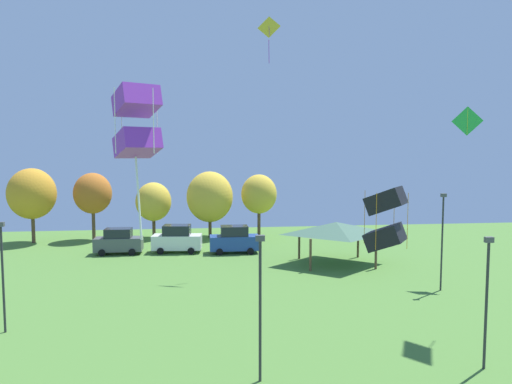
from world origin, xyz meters
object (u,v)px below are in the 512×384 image
at_px(light_post_1, 442,236).
at_px(light_post_3, 260,299).
at_px(parked_car_leftmost, 119,241).
at_px(kite_flying_2, 269,29).
at_px(parked_car_third_from_left, 234,240).
at_px(treeline_tree_4, 259,194).
at_px(park_pavilion, 336,228).
at_px(treeline_tree_0, 32,194).
at_px(kite_flying_6, 467,121).
at_px(light_post_2, 3,270).
at_px(kite_flying_10, 385,219).
at_px(treeline_tree_2, 153,202).
at_px(parked_car_second_from_left, 177,239).
at_px(treeline_tree_1, 93,193).
at_px(light_post_0, 487,295).
at_px(treeline_tree_3, 210,197).
at_px(kite_flying_7, 137,123).

distance_m(light_post_1, light_post_3, 17.79).
bearing_deg(parked_car_leftmost, kite_flying_2, -24.17).
bearing_deg(parked_car_third_from_left, treeline_tree_4, 67.84).
bearing_deg(park_pavilion, treeline_tree_0, 156.35).
distance_m(kite_flying_6, light_post_2, 31.67).
xyz_separation_m(kite_flying_6, kite_flying_10, (-12.35, -15.04, -4.94)).
relative_size(parked_car_leftmost, treeline_tree_0, 0.55).
bearing_deg(park_pavilion, treeline_tree_2, 139.63).
height_order(parked_car_second_from_left, treeline_tree_1, treeline_tree_1).
bearing_deg(light_post_3, treeline_tree_2, 103.02).
distance_m(light_post_0, light_post_3, 9.82).
distance_m(park_pavilion, treeline_tree_1, 26.98).
relative_size(park_pavilion, treeline_tree_2, 1.13).
xyz_separation_m(parked_car_leftmost, light_post_0, (20.02, -25.60, 2.10)).
xyz_separation_m(kite_flying_6, light_post_0, (-7.23, -13.82, -8.47)).
xyz_separation_m(kite_flying_6, light_post_3, (-17.05, -13.79, -8.33)).
relative_size(light_post_2, treeline_tree_4, 0.82).
bearing_deg(treeline_tree_0, treeline_tree_3, 3.55).
distance_m(kite_flying_7, parked_car_leftmost, 33.77).
relative_size(park_pavilion, light_post_3, 1.16).
xyz_separation_m(parked_car_second_from_left, light_post_0, (14.60, -25.70, 2.01)).
height_order(treeline_tree_0, treeline_tree_2, treeline_tree_0).
xyz_separation_m(kite_flying_10, treeline_tree_4, (-0.67, 34.38, -1.96)).
height_order(kite_flying_7, parked_car_leftmost, kite_flying_7).
height_order(treeline_tree_2, treeline_tree_4, treeline_tree_4).
xyz_separation_m(light_post_2, treeline_tree_4, (16.66, 26.44, 1.55)).
xyz_separation_m(kite_flying_6, treeline_tree_0, (-37.21, 18.41, -6.55)).
bearing_deg(treeline_tree_3, parked_car_second_from_left, -112.97).
relative_size(kite_flying_2, parked_car_leftmost, 0.87).
bearing_deg(parked_car_second_from_left, light_post_0, -55.04).
bearing_deg(light_post_1, kite_flying_2, 142.26).
xyz_separation_m(kite_flying_6, treeline_tree_2, (-24.83, 19.90, -7.69)).
bearing_deg(light_post_3, kite_flying_10, -14.96).
height_order(kite_flying_2, treeline_tree_3, kite_flying_2).
height_order(kite_flying_2, treeline_tree_1, kite_flying_2).
distance_m(treeline_tree_3, treeline_tree_4, 5.56).
bearing_deg(kite_flying_10, kite_flying_2, 94.27).
distance_m(kite_flying_6, parked_car_third_from_left, 22.38).
distance_m(kite_flying_7, light_post_2, 17.14).
height_order(light_post_1, light_post_2, light_post_1).
relative_size(parked_car_leftmost, light_post_2, 0.75).
xyz_separation_m(kite_flying_2, light_post_2, (-15.79, -12.74, -16.11)).
height_order(treeline_tree_1, treeline_tree_4, treeline_tree_1).
height_order(parked_car_leftmost, light_post_2, light_post_2).
distance_m(kite_flying_7, light_post_3, 9.98).
bearing_deg(kite_flying_10, light_post_0, 13.45).
xyz_separation_m(parked_car_second_from_left, parked_car_third_from_left, (5.42, -0.88, -0.02)).
bearing_deg(kite_flying_6, treeline_tree_4, 123.95).
distance_m(parked_car_leftmost, parked_car_second_from_left, 5.42).
bearing_deg(park_pavilion, kite_flying_10, -101.65).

